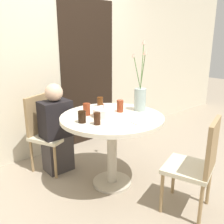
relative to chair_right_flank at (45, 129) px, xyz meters
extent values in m
plane|color=gray|center=(0.36, -0.80, -0.50)|extent=(16.00, 16.00, 0.00)
cube|color=beige|center=(0.36, 0.40, 0.80)|extent=(8.00, 0.05, 2.60)
cube|color=black|center=(0.90, 0.37, 0.52)|extent=(0.90, 0.01, 2.05)
cylinder|color=beige|center=(0.36, -0.80, 0.26)|extent=(1.05, 1.05, 0.04)
cylinder|color=#B7AD99|center=(0.36, -0.80, -0.12)|extent=(0.10, 0.10, 0.71)
cylinder|color=#B7AD99|center=(0.36, -0.80, -0.49)|extent=(0.42, 0.42, 0.03)
cube|color=beige|center=(0.03, -0.07, -0.09)|extent=(0.53, 0.53, 0.04)
cube|color=#997A51|center=(-0.04, 0.09, 0.16)|extent=(0.36, 0.19, 0.46)
cylinder|color=#997A51|center=(-0.05, -0.30, -0.30)|extent=(0.03, 0.03, 0.40)
cylinder|color=#997A51|center=(0.26, -0.16, -0.30)|extent=(0.03, 0.03, 0.40)
cylinder|color=#997A51|center=(-0.19, 0.01, -0.30)|extent=(0.03, 0.03, 0.40)
cylinder|color=#997A51|center=(0.12, 0.15, -0.30)|extent=(0.03, 0.03, 0.40)
cube|color=beige|center=(0.62, -1.55, -0.09)|extent=(0.51, 0.51, 0.04)
cube|color=#997A51|center=(0.68, -1.72, 0.16)|extent=(0.37, 0.16, 0.46)
cylinder|color=#997A51|center=(0.72, -1.33, -0.30)|extent=(0.03, 0.03, 0.40)
cylinder|color=#997A51|center=(0.40, -1.44, -0.30)|extent=(0.03, 0.03, 0.40)
cylinder|color=#997A51|center=(0.83, -1.66, -0.30)|extent=(0.03, 0.03, 0.40)
cylinder|color=#997A51|center=(0.51, -1.76, -0.30)|extent=(0.03, 0.03, 0.40)
cylinder|color=white|center=(0.29, -0.76, 0.32)|extent=(0.22, 0.22, 0.09)
cylinder|color=#E54C4C|center=(0.29, -0.76, 0.39)|extent=(0.01, 0.01, 0.04)
cylinder|color=#9EB2AD|center=(0.72, -0.84, 0.40)|extent=(0.13, 0.13, 0.24)
cylinder|color=#4C7538|center=(0.71, -0.80, 0.69)|extent=(0.04, 0.09, 0.35)
cone|color=#E0997F|center=(0.69, -0.76, 0.87)|extent=(0.04, 0.04, 0.04)
cylinder|color=#4C7538|center=(0.79, -0.79, 0.76)|extent=(0.15, 0.11, 0.48)
cone|color=#E0997F|center=(0.87, -0.74, 1.00)|extent=(0.05, 0.05, 0.06)
cylinder|color=#4C7538|center=(0.70, -0.89, 0.71)|extent=(0.07, 0.11, 0.39)
cone|color=#E0997F|center=(0.67, -0.94, 0.91)|extent=(0.05, 0.05, 0.06)
cylinder|color=silver|center=(0.45, -1.13, 0.28)|extent=(0.22, 0.22, 0.01)
cylinder|color=#33190C|center=(0.09, -0.91, 0.33)|extent=(0.06, 0.06, 0.11)
cylinder|color=maroon|center=(0.52, -0.74, 0.34)|extent=(0.07, 0.07, 0.13)
cylinder|color=#51280F|center=(0.49, -0.44, 0.33)|extent=(0.07, 0.07, 0.11)
cylinder|color=black|center=(0.02, -0.77, 0.33)|extent=(0.07, 0.07, 0.11)
cylinder|color=maroon|center=(0.18, -0.61, 0.34)|extent=(0.07, 0.07, 0.12)
cube|color=#383333|center=(0.07, -0.15, -0.28)|extent=(0.31, 0.24, 0.44)
cube|color=black|center=(0.07, -0.15, 0.14)|extent=(0.34, 0.24, 0.42)
sphere|color=#D1A889|center=(0.07, -0.15, 0.45)|extent=(0.20, 0.20, 0.20)
camera|label=1|loc=(-1.19, -2.63, 1.03)|focal=40.00mm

